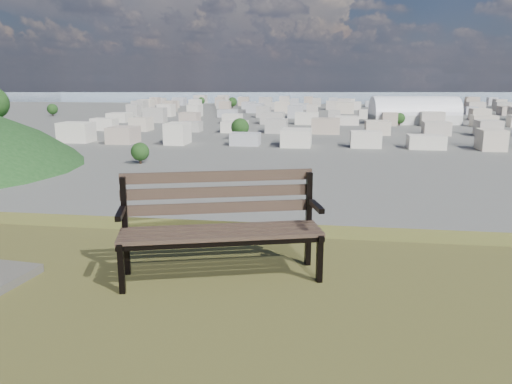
# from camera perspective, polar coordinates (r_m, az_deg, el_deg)

# --- Properties ---
(park_bench) EXTENTS (1.74, 0.98, 0.87)m
(park_bench) POSITION_cam_1_polar(r_m,az_deg,el_deg) (4.22, -4.13, -3.13)
(park_bench) COLOR #493A2A
(park_bench) RESTS_ON hilltop_mesa
(arena) EXTENTS (53.68, 28.96, 21.54)m
(arena) POSITION_cam_1_polar(r_m,az_deg,el_deg) (318.92, 17.58, 8.36)
(arena) COLOR silver
(arena) RESTS_ON ground
(city_blocks) EXTENTS (395.00, 361.00, 7.00)m
(city_blocks) POSITION_cam_1_polar(r_m,az_deg,el_deg) (396.21, 8.49, 9.34)
(city_blocks) COLOR beige
(city_blocks) RESTS_ON ground
(city_trees) EXTENTS (406.52, 387.20, 9.98)m
(city_trees) POSITION_cam_1_polar(r_m,az_deg,el_deg) (321.88, 3.73, 8.91)
(city_trees) COLOR #322519
(city_trees) RESTS_ON ground
(bay_water) EXTENTS (2400.00, 700.00, 0.12)m
(bay_water) POSITION_cam_1_polar(r_m,az_deg,el_deg) (901.48, 8.51, 10.99)
(bay_water) COLOR #8195A4
(bay_water) RESTS_ON ground
(far_hills) EXTENTS (2050.00, 340.00, 60.00)m
(far_hills) POSITION_cam_1_polar(r_m,az_deg,el_deg) (1405.31, 6.01, 12.71)
(far_hills) COLOR #8595A5
(far_hills) RESTS_ON ground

